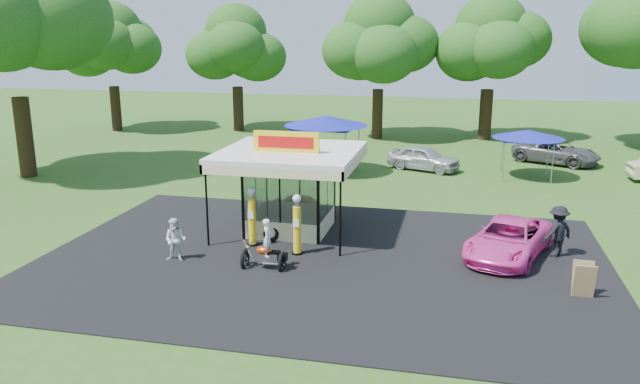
# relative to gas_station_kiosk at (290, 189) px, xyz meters

# --- Properties ---
(ground) EXTENTS (120.00, 120.00, 0.00)m
(ground) POSITION_rel_gas_station_kiosk_xyz_m (2.00, -4.99, -1.78)
(ground) COLOR #30551A
(ground) RESTS_ON ground
(asphalt_apron) EXTENTS (20.00, 14.00, 0.04)m
(asphalt_apron) POSITION_rel_gas_station_kiosk_xyz_m (2.00, -2.99, -1.76)
(asphalt_apron) COLOR black
(asphalt_apron) RESTS_ON ground
(gas_station_kiosk) EXTENTS (5.40, 5.40, 4.18)m
(gas_station_kiosk) POSITION_rel_gas_station_kiosk_xyz_m (0.00, 0.00, 0.00)
(gas_station_kiosk) COLOR white
(gas_station_kiosk) RESTS_ON ground
(gas_pump_left) EXTENTS (0.43, 0.43, 2.31)m
(gas_pump_left) POSITION_rel_gas_station_kiosk_xyz_m (-0.92, -2.13, -0.68)
(gas_pump_left) COLOR black
(gas_pump_left) RESTS_ON ground
(gas_pump_right) EXTENTS (0.43, 0.43, 2.28)m
(gas_pump_right) POSITION_rel_gas_station_kiosk_xyz_m (0.98, -2.69, -0.69)
(gas_pump_right) COLOR black
(gas_pump_right) RESTS_ON ground
(motorcycle) EXTENTS (1.59, 0.77, 1.88)m
(motorcycle) POSITION_rel_gas_station_kiosk_xyz_m (0.33, -4.32, -1.05)
(motorcycle) COLOR black
(motorcycle) RESTS_ON ground
(spare_tires) EXTENTS (0.79, 0.48, 0.68)m
(spare_tires) POSITION_rel_gas_station_kiosk_xyz_m (-0.44, -1.42, -1.45)
(spare_tires) COLOR black
(spare_tires) RESTS_ON ground
(a_frame_sign) EXTENTS (0.63, 0.56, 1.13)m
(a_frame_sign) POSITION_rel_gas_station_kiosk_xyz_m (10.50, -4.42, -1.21)
(a_frame_sign) COLOR #593819
(a_frame_sign) RESTS_ON ground
(kiosk_car) EXTENTS (2.82, 1.13, 0.96)m
(kiosk_car) POSITION_rel_gas_station_kiosk_xyz_m (-0.00, 2.21, -1.30)
(kiosk_car) COLOR yellow
(kiosk_car) RESTS_ON ground
(pink_sedan) EXTENTS (3.71, 5.32, 1.35)m
(pink_sedan) POSITION_rel_gas_station_kiosk_xyz_m (8.48, -1.22, -1.11)
(pink_sedan) COLOR #FF45B7
(pink_sedan) RESTS_ON ground
(spectator_west) EXTENTS (0.82, 0.67, 1.57)m
(spectator_west) POSITION_rel_gas_station_kiosk_xyz_m (-3.05, -4.27, -1.00)
(spectator_west) COLOR white
(spectator_west) RESTS_ON ground
(spectator_east_a) EXTENTS (1.42, 1.33, 1.92)m
(spectator_east_a) POSITION_rel_gas_station_kiosk_xyz_m (10.19, -0.83, -0.82)
(spectator_east_a) COLOR black
(spectator_east_a) RESTS_ON ground
(bg_car_b) EXTENTS (4.78, 3.27, 1.29)m
(bg_car_b) POSITION_rel_gas_station_kiosk_xyz_m (-2.18, 14.29, -1.14)
(bg_car_b) COLOR #A41A0C
(bg_car_b) RESTS_ON ground
(bg_car_c) EXTENTS (4.56, 3.10, 1.44)m
(bg_car_c) POSITION_rel_gas_station_kiosk_xyz_m (4.54, 12.90, -1.06)
(bg_car_c) COLOR #A7A7AB
(bg_car_c) RESTS_ON ground
(bg_car_d) EXTENTS (5.66, 4.49, 1.43)m
(bg_car_d) POSITION_rel_gas_station_kiosk_xyz_m (12.41, 16.65, -1.07)
(bg_car_d) COLOR #525254
(bg_car_d) RESTS_ON ground
(tent_west) EXTENTS (4.76, 4.76, 3.33)m
(tent_west) POSITION_rel_gas_station_kiosk_xyz_m (-0.89, 10.81, 1.23)
(tent_west) COLOR gray
(tent_west) RESTS_ON ground
(tent_east) EXTENTS (3.87, 3.87, 2.71)m
(tent_east) POSITION_rel_gas_station_kiosk_xyz_m (10.21, 12.09, 0.67)
(tent_east) COLOR gray
(tent_east) RESTS_ON ground
(oak_far_a) EXTENTS (8.51, 8.51, 10.09)m
(oak_far_a) POSITION_rel_gas_station_kiosk_xyz_m (-21.12, 22.64, 4.64)
(oak_far_a) COLOR black
(oak_far_a) RESTS_ON ground
(oak_far_b) EXTENTS (8.29, 8.29, 9.89)m
(oak_far_b) POSITION_rel_gas_station_kiosk_xyz_m (-11.32, 24.86, 4.53)
(oak_far_b) COLOR black
(oak_far_b) RESTS_ON ground
(oak_far_c) EXTENTS (8.93, 8.93, 10.52)m
(oak_far_c) POSITION_rel_gas_station_kiosk_xyz_m (0.34, 23.46, 4.90)
(oak_far_c) COLOR black
(oak_far_c) RESTS_ON ground
(oak_far_d) EXTENTS (8.74, 8.74, 10.40)m
(oak_far_d) POSITION_rel_gas_station_kiosk_xyz_m (8.32, 24.83, 4.85)
(oak_far_d) COLOR black
(oak_far_d) RESTS_ON ground
(oak_near) EXTENTS (11.42, 11.42, 13.15)m
(oak_near) POSITION_rel_gas_station_kiosk_xyz_m (-17.07, 6.28, 6.46)
(oak_near) COLOR black
(oak_near) RESTS_ON ground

